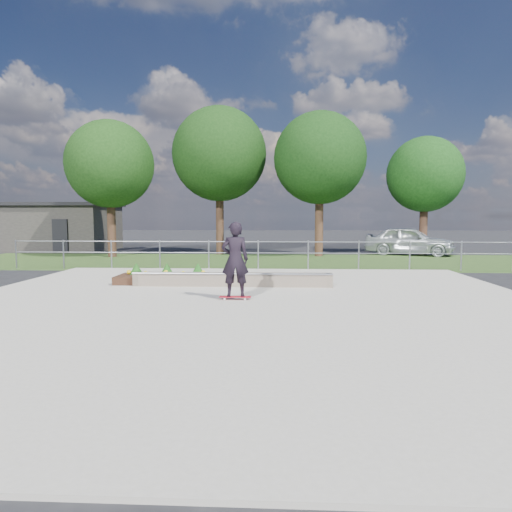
% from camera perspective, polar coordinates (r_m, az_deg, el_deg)
% --- Properties ---
extents(ground, '(120.00, 120.00, 0.00)m').
position_cam_1_polar(ground, '(10.96, -1.43, -6.42)').
color(ground, black).
rests_on(ground, ground).
extents(grass_verge, '(30.00, 8.00, 0.02)m').
position_cam_1_polar(grass_verge, '(21.84, 0.68, -0.68)').
color(grass_verge, '#2B451B').
rests_on(grass_verge, ground).
extents(concrete_slab, '(15.00, 15.00, 0.06)m').
position_cam_1_polar(concrete_slab, '(10.95, -1.43, -6.27)').
color(concrete_slab, '#A7A194').
rests_on(concrete_slab, ground).
extents(fence, '(20.06, 0.06, 1.20)m').
position_cam_1_polar(fence, '(18.29, 0.28, 0.61)').
color(fence, gray).
rests_on(fence, ground).
extents(building, '(8.40, 5.40, 3.00)m').
position_cam_1_polar(building, '(32.30, -24.53, 3.38)').
color(building, '#2C2A27').
rests_on(building, ground).
extents(tree_far_left, '(4.55, 4.55, 7.15)m').
position_cam_1_polar(tree_far_left, '(25.43, -17.80, 10.82)').
color(tree_far_left, '#331D14').
rests_on(tree_far_left, ground).
extents(tree_mid_left, '(5.25, 5.25, 8.25)m').
position_cam_1_polar(tree_mid_left, '(26.15, -4.60, 12.54)').
color(tree_mid_left, '#311C13').
rests_on(tree_mid_left, ground).
extents(tree_mid_right, '(4.90, 4.90, 7.70)m').
position_cam_1_polar(tree_mid_right, '(25.00, 7.99, 11.99)').
color(tree_mid_right, '#372116').
rests_on(tree_mid_right, ground).
extents(tree_far_right, '(4.20, 4.20, 6.60)m').
position_cam_1_polar(tree_far_right, '(27.57, 20.37, 9.49)').
color(tree_far_right, '#351E15').
rests_on(tree_far_right, ground).
extents(grind_ledge, '(6.00, 0.44, 0.43)m').
position_cam_1_polar(grind_ledge, '(13.80, -2.98, -2.94)').
color(grind_ledge, '#6A5B4E').
rests_on(grind_ledge, concrete_slab).
extents(planter_bed, '(3.00, 1.20, 0.61)m').
position_cam_1_polar(planter_bed, '(14.75, -11.24, -2.60)').
color(planter_bed, black).
rests_on(planter_bed, concrete_slab).
extents(skateboarder, '(0.80, 0.55, 1.97)m').
position_cam_1_polar(skateboarder, '(11.49, -2.64, -0.45)').
color(skateboarder, silver).
rests_on(skateboarder, concrete_slab).
extents(parked_car, '(5.13, 3.51, 1.62)m').
position_cam_1_polar(parked_car, '(26.78, 18.61, 1.83)').
color(parked_car, silver).
rests_on(parked_car, ground).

